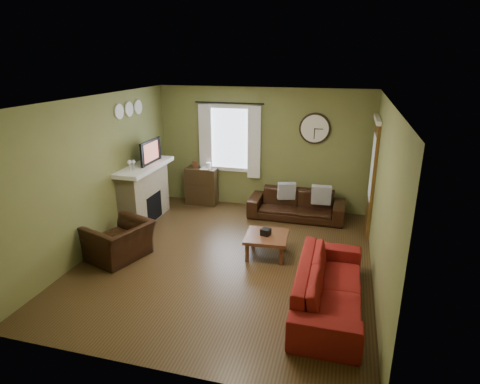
% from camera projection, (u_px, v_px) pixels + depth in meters
% --- Properties ---
extents(floor, '(4.60, 5.20, 0.00)m').
position_uv_depth(floor, '(228.00, 258.00, 6.69)').
color(floor, '#412E18').
rests_on(floor, ground).
extents(ceiling, '(4.60, 5.20, 0.00)m').
position_uv_depth(ceiling, '(226.00, 100.00, 5.85)').
color(ceiling, white).
rests_on(ceiling, ground).
extents(wall_left, '(0.00, 5.20, 2.60)m').
position_uv_depth(wall_left, '(98.00, 174.00, 6.83)').
color(wall_left, olive).
rests_on(wall_left, ground).
extents(wall_right, '(0.00, 5.20, 2.60)m').
position_uv_depth(wall_right, '(382.00, 197.00, 5.70)').
color(wall_right, olive).
rests_on(wall_right, ground).
extents(wall_back, '(4.60, 0.00, 2.60)m').
position_uv_depth(wall_back, '(262.00, 149.00, 8.64)').
color(wall_back, olive).
rests_on(wall_back, ground).
extents(wall_front, '(4.60, 0.00, 2.60)m').
position_uv_depth(wall_front, '(150.00, 263.00, 3.89)').
color(wall_front, olive).
rests_on(wall_front, ground).
extents(fireplace, '(0.40, 1.40, 1.10)m').
position_uv_depth(fireplace, '(144.00, 195.00, 8.08)').
color(fireplace, '#C3AE89').
rests_on(fireplace, floor).
extents(firebox, '(0.04, 0.60, 0.55)m').
position_uv_depth(firebox, '(154.00, 207.00, 8.11)').
color(firebox, black).
rests_on(firebox, fireplace).
extents(mantel, '(0.58, 1.60, 0.08)m').
position_uv_depth(mantel, '(144.00, 167.00, 7.88)').
color(mantel, white).
rests_on(mantel, fireplace).
extents(tv, '(0.08, 0.60, 0.35)m').
position_uv_depth(tv, '(147.00, 154.00, 7.94)').
color(tv, black).
rests_on(tv, mantel).
extents(tv_screen, '(0.02, 0.62, 0.36)m').
position_uv_depth(tv_screen, '(151.00, 152.00, 7.91)').
color(tv_screen, '#994C3F').
rests_on(tv_screen, mantel).
extents(medallion_left, '(0.28, 0.28, 0.03)m').
position_uv_depth(medallion_left, '(119.00, 111.00, 7.25)').
color(medallion_left, white).
rests_on(medallion_left, wall_left).
extents(medallion_mid, '(0.28, 0.28, 0.03)m').
position_uv_depth(medallion_mid, '(129.00, 109.00, 7.57)').
color(medallion_mid, white).
rests_on(medallion_mid, wall_left).
extents(medallion_right, '(0.28, 0.28, 0.03)m').
position_uv_depth(medallion_right, '(138.00, 107.00, 7.89)').
color(medallion_right, white).
rests_on(medallion_right, wall_left).
extents(window_pane, '(1.00, 0.02, 1.30)m').
position_uv_depth(window_pane, '(231.00, 138.00, 8.73)').
color(window_pane, silver).
rests_on(window_pane, wall_back).
extents(curtain_rod, '(0.03, 0.03, 1.50)m').
position_uv_depth(curtain_rod, '(229.00, 103.00, 8.39)').
color(curtain_rod, black).
rests_on(curtain_rod, wall_back).
extents(curtain_left, '(0.28, 0.04, 1.55)m').
position_uv_depth(curtain_left, '(205.00, 140.00, 8.79)').
color(curtain_left, white).
rests_on(curtain_left, wall_back).
extents(curtain_right, '(0.28, 0.04, 1.55)m').
position_uv_depth(curtain_right, '(254.00, 143.00, 8.52)').
color(curtain_right, white).
rests_on(curtain_right, wall_back).
extents(wall_clock, '(0.64, 0.06, 0.64)m').
position_uv_depth(wall_clock, '(315.00, 129.00, 8.17)').
color(wall_clock, white).
rests_on(wall_clock, wall_back).
extents(door, '(0.05, 0.90, 2.10)m').
position_uv_depth(door, '(372.00, 178.00, 7.48)').
color(door, brown).
rests_on(door, floor).
extents(bookshelf, '(0.71, 0.30, 0.84)m').
position_uv_depth(bookshelf, '(201.00, 186.00, 9.03)').
color(bookshelf, '#312313').
rests_on(bookshelf, floor).
extents(book, '(0.20, 0.26, 0.02)m').
position_uv_depth(book, '(201.00, 163.00, 8.81)').
color(book, brown).
rests_on(book, bookshelf).
extents(sofa_brown, '(1.95, 0.76, 0.57)m').
position_uv_depth(sofa_brown, '(296.00, 205.00, 8.29)').
color(sofa_brown, black).
rests_on(sofa_brown, floor).
extents(pillow_left, '(0.40, 0.13, 0.40)m').
position_uv_depth(pillow_left, '(321.00, 195.00, 8.07)').
color(pillow_left, '#989BA7').
rests_on(pillow_left, sofa_brown).
extents(pillow_right, '(0.38, 0.20, 0.36)m').
position_uv_depth(pillow_right, '(287.00, 191.00, 8.30)').
color(pillow_right, '#989BA7').
rests_on(pillow_right, sofa_brown).
extents(sofa_red, '(0.84, 2.15, 0.63)m').
position_uv_depth(sofa_red, '(329.00, 286.00, 5.31)').
color(sofa_red, maroon).
rests_on(sofa_red, floor).
extents(armchair, '(1.09, 1.16, 0.62)m').
position_uv_depth(armchair, '(120.00, 241.00, 6.62)').
color(armchair, black).
rests_on(armchair, floor).
extents(coffee_table, '(0.74, 0.74, 0.37)m').
position_uv_depth(coffee_table, '(266.00, 245.00, 6.74)').
color(coffee_table, brown).
rests_on(coffee_table, floor).
extents(tissue_box, '(0.18, 0.18, 0.11)m').
position_uv_depth(tissue_box, '(266.00, 233.00, 6.68)').
color(tissue_box, black).
rests_on(tissue_box, coffee_table).
extents(wine_glass_a, '(0.08, 0.08, 0.22)m').
position_uv_depth(wine_glass_a, '(130.00, 166.00, 7.34)').
color(wine_glass_a, white).
rests_on(wine_glass_a, mantel).
extents(wine_glass_b, '(0.07, 0.07, 0.19)m').
position_uv_depth(wine_glass_b, '(134.00, 165.00, 7.47)').
color(wine_glass_b, white).
rests_on(wine_glass_b, mantel).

